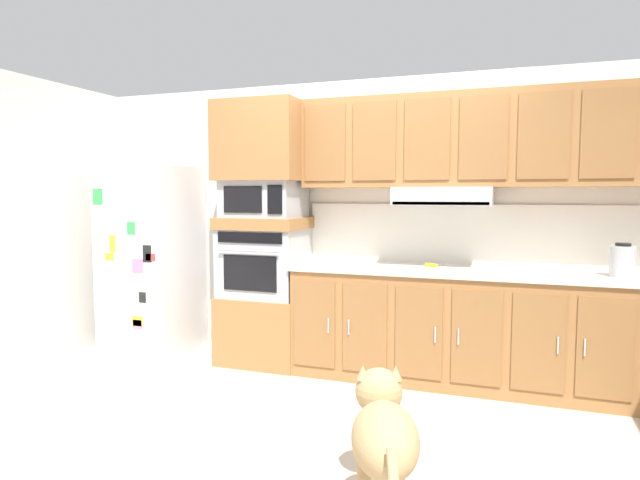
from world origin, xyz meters
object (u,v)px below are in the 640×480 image
Objects in this scene: microwave at (264,199)px; electric_kettle at (622,261)px; refrigerator at (152,260)px; built_in_oven at (265,262)px; dog at (383,432)px; screwdriver at (432,265)px.

electric_kettle is at bearing -0.96° from microwave.
built_in_oven is at bearing 3.37° from refrigerator.
microwave is at bearing 19.42° from dog.
electric_kettle reaches higher than screwdriver.
built_in_oven is 1.47m from screwdriver.
built_in_oven is at bearing 179.04° from electric_kettle.
screwdriver is at bearing 176.06° from electric_kettle.
refrigerator is 3.37m from dog.
dog is (-1.26, -1.98, -0.60)m from electric_kettle.
dog is at bearing -52.62° from microwave.
refrigerator is 1.29m from microwave.
refrigerator is at bearing -176.63° from built_in_oven.
screwdriver is at bearing -15.69° from dog.
built_in_oven reaches higher than dog.
dog is at bearing -35.99° from refrigerator.
microwave is 0.70× the size of dog.
electric_kettle is at bearing 0.30° from refrigerator.
built_in_oven is 2.82m from electric_kettle.
dog is (1.55, -2.03, -0.46)m from built_in_oven.
microwave is 3.98× the size of screwdriver.
refrigerator is 1.15m from built_in_oven.
dog is at bearing -87.73° from screwdriver.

